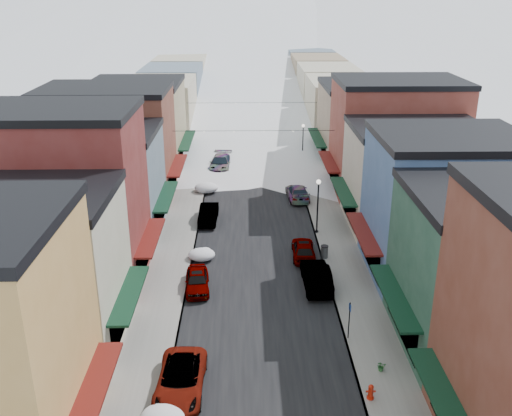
{
  "coord_description": "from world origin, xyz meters",
  "views": [
    {
      "loc": [
        -0.86,
        -16.45,
        19.68
      ],
      "look_at": [
        0.0,
        28.03,
        2.46
      ],
      "focal_mm": 40.0,
      "sensor_mm": 36.0,
      "label": 1
    }
  ],
  "objects_px": {
    "car_silver_sedan": "(197,280)",
    "car_green_sedan": "(316,276)",
    "trash_can": "(324,252)",
    "streetlamp_near": "(318,199)",
    "fire_hydrant": "(371,392)",
    "car_dark_hatch": "(208,214)",
    "car_white_suv": "(181,380)"
  },
  "relations": [
    {
      "from": "car_dark_hatch",
      "to": "streetlamp_near",
      "type": "bearing_deg",
      "value": -15.15
    },
    {
      "from": "streetlamp_near",
      "to": "car_dark_hatch",
      "type": "bearing_deg",
      "value": 163.18
    },
    {
      "from": "car_white_suv",
      "to": "car_green_sedan",
      "type": "xyz_separation_m",
      "value": [
        8.36,
        11.03,
        0.11
      ]
    },
    {
      "from": "car_green_sedan",
      "to": "trash_can",
      "type": "xyz_separation_m",
      "value": [
        1.14,
        4.31,
        -0.18
      ]
    },
    {
      "from": "car_dark_hatch",
      "to": "streetlamp_near",
      "type": "relative_size",
      "value": 0.94
    },
    {
      "from": "car_silver_sedan",
      "to": "car_white_suv",
      "type": "bearing_deg",
      "value": -94.82
    },
    {
      "from": "fire_hydrant",
      "to": "car_white_suv",
      "type": "bearing_deg",
      "value": 174.51
    },
    {
      "from": "car_dark_hatch",
      "to": "car_silver_sedan",
      "type": "bearing_deg",
      "value": -88.54
    },
    {
      "from": "car_silver_sedan",
      "to": "trash_can",
      "type": "distance_m",
      "value": 10.5
    },
    {
      "from": "fire_hydrant",
      "to": "trash_can",
      "type": "distance_m",
      "value": 16.27
    },
    {
      "from": "fire_hydrant",
      "to": "trash_can",
      "type": "height_order",
      "value": "trash_can"
    },
    {
      "from": "trash_can",
      "to": "streetlamp_near",
      "type": "bearing_deg",
      "value": 90.0
    },
    {
      "from": "car_silver_sedan",
      "to": "car_dark_hatch",
      "type": "relative_size",
      "value": 0.91
    },
    {
      "from": "car_silver_sedan",
      "to": "car_dark_hatch",
      "type": "bearing_deg",
      "value": 85.13
    },
    {
      "from": "car_silver_sedan",
      "to": "car_green_sedan",
      "type": "height_order",
      "value": "car_green_sedan"
    },
    {
      "from": "car_green_sedan",
      "to": "car_silver_sedan",
      "type": "bearing_deg",
      "value": 0.47
    },
    {
      "from": "car_green_sedan",
      "to": "car_dark_hatch",
      "type": "bearing_deg",
      "value": -56.81
    },
    {
      "from": "car_silver_sedan",
      "to": "trash_can",
      "type": "relative_size",
      "value": 4.08
    },
    {
      "from": "car_white_suv",
      "to": "fire_hydrant",
      "type": "height_order",
      "value": "car_white_suv"
    },
    {
      "from": "fire_hydrant",
      "to": "trash_can",
      "type": "xyz_separation_m",
      "value": [
        -0.22,
        16.27,
        0.12
      ]
    },
    {
      "from": "car_white_suv",
      "to": "trash_can",
      "type": "distance_m",
      "value": 18.04
    },
    {
      "from": "car_white_suv",
      "to": "car_silver_sedan",
      "type": "bearing_deg",
      "value": 91.19
    },
    {
      "from": "streetlamp_near",
      "to": "car_white_suv",
      "type": "bearing_deg",
      "value": -115.09
    },
    {
      "from": "car_silver_sedan",
      "to": "trash_can",
      "type": "bearing_deg",
      "value": 21.0
    },
    {
      "from": "car_green_sedan",
      "to": "car_white_suv",
      "type": "bearing_deg",
      "value": 51.65
    },
    {
      "from": "car_white_suv",
      "to": "streetlamp_near",
      "type": "height_order",
      "value": "streetlamp_near"
    },
    {
      "from": "car_white_suv",
      "to": "streetlamp_near",
      "type": "distance_m",
      "value": 22.53
    },
    {
      "from": "car_silver_sedan",
      "to": "car_green_sedan",
      "type": "bearing_deg",
      "value": -3.01
    },
    {
      "from": "car_green_sedan",
      "to": "trash_can",
      "type": "height_order",
      "value": "car_green_sedan"
    },
    {
      "from": "fire_hydrant",
      "to": "streetlamp_near",
      "type": "distance_m",
      "value": 21.38
    },
    {
      "from": "car_silver_sedan",
      "to": "streetlamp_near",
      "type": "relative_size",
      "value": 0.86
    },
    {
      "from": "car_silver_sedan",
      "to": "trash_can",
      "type": "xyz_separation_m",
      "value": [
        9.47,
        4.55,
        -0.03
      ]
    }
  ]
}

